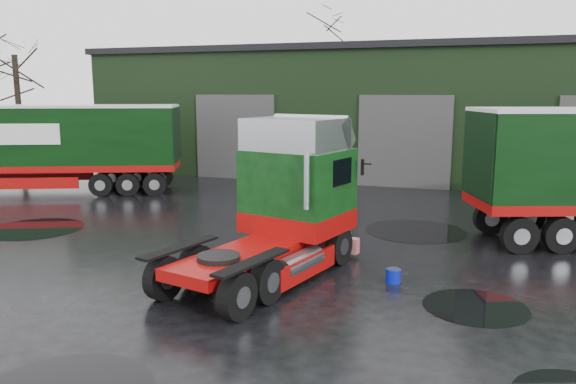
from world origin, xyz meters
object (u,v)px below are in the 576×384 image
Objects in this scene: warehouse at (420,110)px; wash_bucket at (393,276)px; trailer_left at (34,149)px; hero_tractor at (259,202)px; tree_back_b at (561,98)px; tree_back_a at (324,83)px; tree_left at (17,89)px.

warehouse is 19.02m from wash_bucket.
hero_tractor is at bearing -142.27° from trailer_left.
tree_back_b is (9.42, 29.51, 1.96)m from hero_tractor.
tree_back_b is at bearing 77.13° from wash_bucket.
tree_back_a is (-6.58, 29.51, 2.96)m from hero_tractor.
tree_back_a reaches higher than wash_bucket.
warehouse is 2.76× the size of trailer_left.
hero_tractor is 0.49× the size of trailer_left.
tree_back_b reaches higher than warehouse.
tree_back_b is at bearing 0.00° from tree_back_a.
warehouse reaches higher than wash_bucket.
tree_back_a reaches higher than trailer_left.
tree_back_a is (6.19, 22.32, 2.92)m from trailer_left.
trailer_left is at bearing 164.62° from hero_tractor.
warehouse is at bearing 22.83° from tree_left.
warehouse is 3.81× the size of tree_left.
tree_back_a is at bearing 128.66° from warehouse.
tree_left is (-19.00, -8.00, 1.09)m from warehouse.
tree_left is at bearing -146.31° from tree_back_b.
warehouse is 12.82m from tree_back_b.
wash_bucket is at bearing -27.69° from tree_left.
hero_tractor is 0.77× the size of tree_back_b.
tree_left is 21.10m from tree_back_a.
tree_back_b is at bearing 86.31° from hero_tractor.
tree_back_a reaches higher than hero_tractor.
tree_back_a reaches higher than tree_back_b.
hero_tractor is 30.38m from tree_back_a.
tree_back_a is at bearing 108.19° from wash_bucket.
hero_tractor is at bearing -77.43° from tree_back_a.
warehouse is 4.32× the size of tree_back_b.
tree_back_a is at bearing 58.57° from tree_left.
tree_back_a is (-9.44, 28.72, 4.60)m from wash_bucket.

